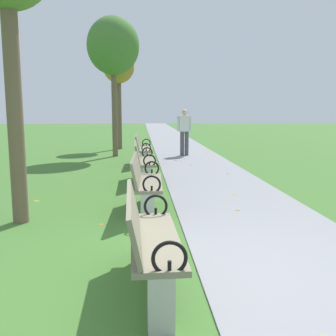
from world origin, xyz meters
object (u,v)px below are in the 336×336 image
park_bench_3 (143,161)px  pedestrian_walking (184,130)px  tree_3 (119,68)px  park_bench_4 (142,149)px  park_bench_1 (149,238)px  park_bench_2 (145,182)px  tree_2 (113,47)px

park_bench_3 → pedestrian_walking: pedestrian_walking is taller
tree_3 → park_bench_4: bearing=-79.2°
park_bench_1 → park_bench_2: size_ratio=1.00×
park_bench_4 → tree_2: 4.04m
park_bench_3 → tree_3: bearing=96.9°
park_bench_2 → pedestrian_walking: 7.52m
tree_2 → tree_3: size_ratio=1.16×
park_bench_2 → tree_2: tree_2 is taller
park_bench_3 → park_bench_2: bearing=-90.0°
tree_2 → tree_3: 2.54m
park_bench_1 → park_bench_3: bearing=90.0°
tree_2 → tree_3: tree_2 is taller
park_bench_1 → park_bench_2: 2.78m
park_bench_4 → park_bench_1: bearing=-90.0°
pedestrian_walking → park_bench_2: bearing=-101.5°
park_bench_2 → tree_3: 10.39m
tree_2 → pedestrian_walking: 3.72m
park_bench_2 → tree_2: 8.19m
tree_3 → pedestrian_walking: (2.40, -2.60, -2.37)m
park_bench_3 → tree_2: bearing=100.9°
park_bench_3 → tree_2: (-0.94, 4.91, 3.25)m
pedestrian_walking → tree_2: bearing=177.7°
park_bench_4 → park_bench_2: bearing=-90.0°
park_bench_4 → tree_3: size_ratio=0.39×
park_bench_1 → pedestrian_walking: pedestrian_walking is taller
park_bench_2 → park_bench_4: same height
park_bench_2 → park_bench_4: 5.25m
tree_3 → pedestrian_walking: 4.26m
park_bench_1 → tree_2: bearing=95.3°
park_bench_2 → tree_2: bearing=97.2°
park_bench_1 → pedestrian_walking: 10.25m
park_bench_2 → park_bench_3: size_ratio=1.01×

